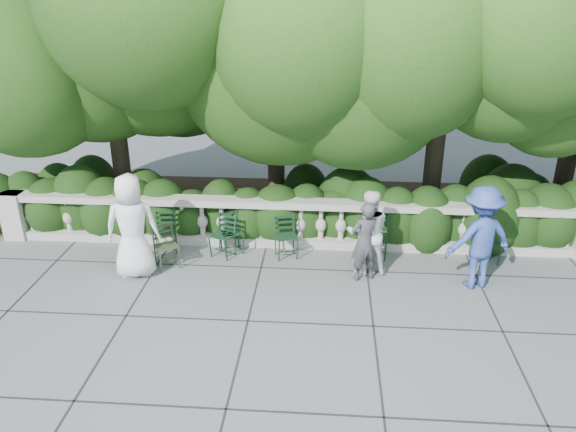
# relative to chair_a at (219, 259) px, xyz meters

# --- Properties ---
(ground) EXTENTS (90.00, 90.00, 0.00)m
(ground) POSITION_rel_chair_a_xyz_m (1.36, -1.10, 0.00)
(ground) COLOR #56595E
(ground) RESTS_ON ground
(balustrade) EXTENTS (12.00, 0.44, 1.00)m
(balustrade) POSITION_rel_chair_a_xyz_m (1.36, 0.70, 0.49)
(balustrade) COLOR #9E998E
(balustrade) RESTS_ON ground
(shrub_hedge) EXTENTS (15.00, 2.60, 1.70)m
(shrub_hedge) POSITION_rel_chair_a_xyz_m (1.36, 1.90, 0.00)
(shrub_hedge) COLOR black
(shrub_hedge) RESTS_ON ground
(tree_canopy) EXTENTS (15.04, 6.52, 6.78)m
(tree_canopy) POSITION_rel_chair_a_xyz_m (2.04, 2.09, 3.96)
(tree_canopy) COLOR #3F3023
(tree_canopy) RESTS_ON ground
(chair_a) EXTENTS (0.59, 0.61, 0.84)m
(chair_a) POSITION_rel_chair_a_xyz_m (0.00, 0.00, 0.00)
(chair_a) COLOR black
(chair_a) RESTS_ON ground
(chair_b) EXTENTS (0.56, 0.59, 0.84)m
(chair_b) POSITION_rel_chair_a_xyz_m (1.35, 0.03, 0.00)
(chair_b) COLOR black
(chair_b) RESTS_ON ground
(chair_c) EXTENTS (0.53, 0.56, 0.84)m
(chair_c) POSITION_rel_chair_a_xyz_m (-1.06, 0.09, 0.00)
(chair_c) COLOR black
(chair_c) RESTS_ON ground
(chair_d) EXTENTS (0.61, 0.63, 0.84)m
(chair_d) POSITION_rel_chair_a_xyz_m (0.28, 0.17, 0.00)
(chair_d) COLOR black
(chair_d) RESTS_ON ground
(chair_e) EXTENTS (0.51, 0.54, 0.84)m
(chair_e) POSITION_rel_chair_a_xyz_m (3.04, 0.18, 0.00)
(chair_e) COLOR black
(chair_e) RESTS_ON ground
(chair_f) EXTENTS (0.54, 0.57, 0.84)m
(chair_f) POSITION_rel_chair_a_xyz_m (5.19, 0.08, 0.00)
(chair_f) COLOR black
(chair_f) RESTS_ON ground
(chair_weathered) EXTENTS (0.63, 0.64, 0.84)m
(chair_weathered) POSITION_rel_chair_a_xyz_m (-0.82, -0.53, 0.00)
(chair_weathered) COLOR black
(chair_weathered) RESTS_ON ground
(person_businessman) EXTENTS (1.05, 0.78, 1.95)m
(person_businessman) POSITION_rel_chair_a_xyz_m (-1.40, -0.71, 0.97)
(person_businessman) COLOR white
(person_businessman) RESTS_ON ground
(person_woman_grey) EXTENTS (0.64, 0.54, 1.49)m
(person_woman_grey) POSITION_rel_chair_a_xyz_m (2.76, -0.57, 0.75)
(person_woman_grey) COLOR #3B3A3F
(person_woman_grey) RESTS_ON ground
(person_casual_man) EXTENTS (0.87, 0.72, 1.62)m
(person_casual_man) POSITION_rel_chair_a_xyz_m (2.83, -0.31, 0.81)
(person_casual_man) COLOR white
(person_casual_man) RESTS_ON ground
(person_older_blue) EXTENTS (1.36, 1.04, 1.87)m
(person_older_blue) POSITION_rel_chair_a_xyz_m (4.73, -0.66, 0.93)
(person_older_blue) COLOR #304892
(person_older_blue) RESTS_ON ground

